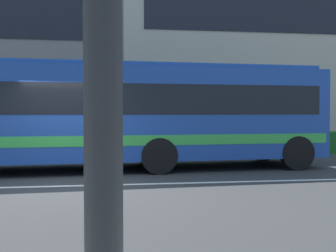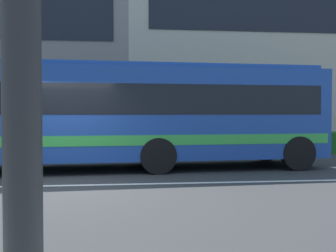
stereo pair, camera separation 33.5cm
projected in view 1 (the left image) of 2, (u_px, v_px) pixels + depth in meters
The scene contains 5 objects.
ground_plane at pixel (66, 186), 9.62m from camera, with size 160.00×160.00×0.00m, color #313131.
lane_centre_line at pixel (66, 186), 9.62m from camera, with size 60.00×0.16×0.01m, color silver.
hedge_row_far at pixel (123, 144), 16.55m from camera, with size 19.04×1.10×0.88m, color #1F5B1D.
apartment_block_right at pixel (316, 44), 26.11m from camera, with size 24.15×8.62×11.93m.
transit_bus at pixel (127, 112), 12.46m from camera, with size 11.84×3.31×3.08m.
Camera 1 is at (0.93, -9.81, 1.68)m, focal length 44.97 mm.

